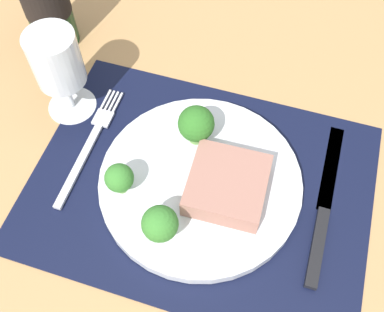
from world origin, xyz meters
TOP-DOWN VIEW (x-y plane):
  - ground_plane at (0.00, 0.00)cm, footprint 140.00×110.00cm
  - placemat at (0.00, 0.00)cm, footprint 42.59×31.77cm
  - plate at (0.00, 0.00)cm, footprint 25.27×25.27cm
  - steak at (3.50, -0.62)cm, footprint 9.44×9.58cm
  - broccoli_near_fork at (-2.15, -8.36)cm, footprint 4.17×4.17cm
  - broccoli_front_edge at (-8.70, -4.20)cm, footprint 3.49×3.49cm
  - broccoli_near_steak at (-2.27, 5.52)cm, footprint 4.63×4.63cm
  - fork at (-15.80, 1.42)cm, footprint 2.40×19.20cm
  - knife at (15.45, 0.53)cm, footprint 1.80×23.00cm
  - wine_glass at (-20.98, 6.82)cm, footprint 6.76×6.76cm

SIDE VIEW (x-z plane):
  - ground_plane at x=0.00cm, z-range -3.00..0.00cm
  - placemat at x=0.00cm, z-range 0.00..0.30cm
  - fork at x=-15.80cm, z-range 0.30..0.80cm
  - knife at x=15.45cm, z-range 0.20..1.00cm
  - plate at x=0.00cm, z-range 0.30..1.90cm
  - steak at x=3.50cm, z-range 1.90..4.90cm
  - broccoli_front_edge at x=-8.70cm, z-range 2.35..6.94cm
  - broccoli_near_fork at x=-2.15cm, z-range 2.38..7.72cm
  - broccoli_near_steak at x=-2.27cm, z-range 2.32..8.06cm
  - wine_glass at x=-20.98cm, z-range 1.99..15.24cm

